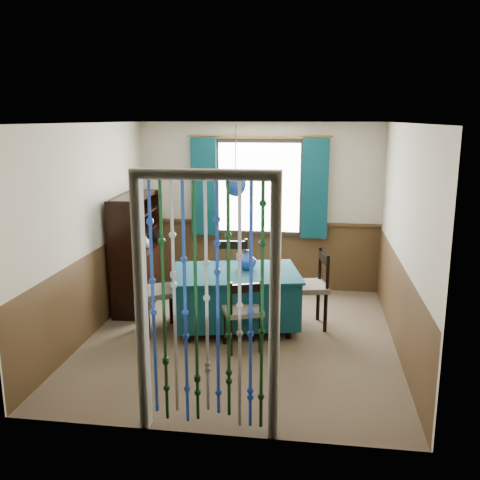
# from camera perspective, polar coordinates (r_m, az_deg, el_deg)

# --- Properties ---
(floor) EXTENTS (4.00, 4.00, 0.00)m
(floor) POSITION_cam_1_polar(r_m,az_deg,el_deg) (6.46, 0.07, -10.40)
(floor) COLOR brown
(floor) RESTS_ON ground
(ceiling) EXTENTS (4.00, 4.00, 0.00)m
(ceiling) POSITION_cam_1_polar(r_m,az_deg,el_deg) (5.93, 0.08, 12.38)
(ceiling) COLOR silver
(ceiling) RESTS_ON ground
(wall_back) EXTENTS (3.60, 0.00, 3.60)m
(wall_back) POSITION_cam_1_polar(r_m,az_deg,el_deg) (8.03, 2.07, 3.53)
(wall_back) COLOR #BFB59C
(wall_back) RESTS_ON ground
(wall_front) EXTENTS (3.60, 0.00, 3.60)m
(wall_front) POSITION_cam_1_polar(r_m,az_deg,el_deg) (4.17, -3.77, -5.34)
(wall_front) COLOR #BFB59C
(wall_front) RESTS_ON ground
(wall_left) EXTENTS (0.00, 4.00, 4.00)m
(wall_left) POSITION_cam_1_polar(r_m,az_deg,el_deg) (6.57, -15.68, 0.95)
(wall_left) COLOR #BFB59C
(wall_left) RESTS_ON ground
(wall_right) EXTENTS (0.00, 4.00, 4.00)m
(wall_right) POSITION_cam_1_polar(r_m,az_deg,el_deg) (6.10, 17.08, -0.03)
(wall_right) COLOR #BFB59C
(wall_right) RESTS_ON ground
(wainscot_back) EXTENTS (3.60, 0.00, 3.60)m
(wainscot_back) POSITION_cam_1_polar(r_m,az_deg,el_deg) (8.17, 2.01, -1.68)
(wainscot_back) COLOR #432F19
(wainscot_back) RESTS_ON ground
(wainscot_front) EXTENTS (3.60, 0.00, 3.60)m
(wainscot_front) POSITION_cam_1_polar(r_m,az_deg,el_deg) (4.48, -3.58, -14.44)
(wainscot_front) COLOR #432F19
(wainscot_front) RESTS_ON ground
(wainscot_left) EXTENTS (0.00, 4.00, 4.00)m
(wainscot_left) POSITION_cam_1_polar(r_m,az_deg,el_deg) (6.75, -15.18, -5.29)
(wainscot_left) COLOR #432F19
(wainscot_left) RESTS_ON ground
(wainscot_right) EXTENTS (0.00, 4.00, 4.00)m
(wainscot_right) POSITION_cam_1_polar(r_m,az_deg,el_deg) (6.30, 16.49, -6.69)
(wainscot_right) COLOR #432F19
(wainscot_right) RESTS_ON ground
(window) EXTENTS (1.32, 0.12, 1.42)m
(window) POSITION_cam_1_polar(r_m,az_deg,el_deg) (7.93, 2.05, 5.61)
(window) COLOR black
(window) RESTS_ON wall_back
(doorway) EXTENTS (1.16, 0.12, 2.18)m
(doorway) POSITION_cam_1_polar(r_m,az_deg,el_deg) (4.29, -3.56, -7.63)
(doorway) COLOR silver
(doorway) RESTS_ON ground
(dining_table) EXTENTS (1.71, 1.36, 0.73)m
(dining_table) POSITION_cam_1_polar(r_m,az_deg,el_deg) (6.60, -0.44, -5.92)
(dining_table) COLOR #0C353F
(dining_table) RESTS_ON floor
(chair_near) EXTENTS (0.54, 0.53, 0.84)m
(chair_near) POSITION_cam_1_polar(r_m,az_deg,el_deg) (6.00, 0.30, -7.64)
(chair_near) COLOR black
(chair_near) RESTS_ON floor
(chair_far) EXTENTS (0.51, 0.49, 0.96)m
(chair_far) POSITION_cam_1_polar(r_m,az_deg,el_deg) (7.17, -0.99, -3.67)
(chair_far) COLOR black
(chair_far) RESTS_ON floor
(chair_left) EXTENTS (0.62, 0.62, 0.95)m
(chair_left) POSITION_cam_1_polar(r_m,az_deg,el_deg) (6.55, -8.89, -5.53)
(chair_left) COLOR black
(chair_left) RESTS_ON floor
(chair_right) EXTENTS (0.55, 0.57, 0.96)m
(chair_right) POSITION_cam_1_polar(r_m,az_deg,el_deg) (6.69, 7.48, -5.01)
(chair_right) COLOR black
(chair_right) RESTS_ON floor
(sideboard) EXTENTS (0.49, 1.21, 1.55)m
(sideboard) POSITION_cam_1_polar(r_m,az_deg,el_deg) (7.48, -10.97, -2.89)
(sideboard) COLOR black
(sideboard) RESTS_ON floor
(pendant_lamp) EXTENTS (0.25, 0.25, 0.85)m
(pendant_lamp) POSITION_cam_1_polar(r_m,az_deg,el_deg) (6.29, -0.46, 6.06)
(pendant_lamp) COLOR olive
(pendant_lamp) RESTS_ON ceiling
(vase_table) EXTENTS (0.26, 0.26, 0.22)m
(vase_table) POSITION_cam_1_polar(r_m,az_deg,el_deg) (6.60, 0.77, -2.17)
(vase_table) COLOR navy
(vase_table) RESTS_ON dining_table
(bowl_shelf) EXTENTS (0.19, 0.19, 0.05)m
(bowl_shelf) POSITION_cam_1_polar(r_m,az_deg,el_deg) (7.10, -11.37, 0.69)
(bowl_shelf) COLOR beige
(bowl_shelf) RESTS_ON sideboard
(vase_sideboard) EXTENTS (0.20, 0.20, 0.19)m
(vase_sideboard) POSITION_cam_1_polar(r_m,az_deg,el_deg) (7.61, -10.06, -0.10)
(vase_sideboard) COLOR beige
(vase_sideboard) RESTS_ON sideboard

